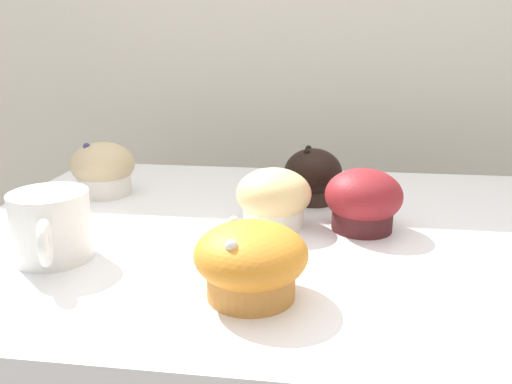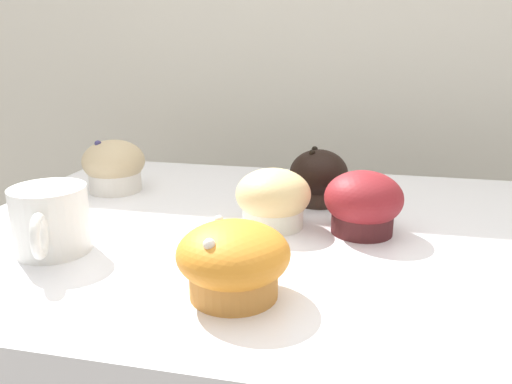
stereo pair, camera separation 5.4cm
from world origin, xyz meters
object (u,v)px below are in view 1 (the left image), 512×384
object	(u,v)px
muffin_back_left	(103,169)
muffin_front_left	(251,261)
muffin_front_center	(363,200)
coffee_cup	(51,224)
muffin_back_right	(274,198)
muffin_front_right	(313,177)

from	to	relation	value
muffin_back_left	muffin_front_left	world-z (taller)	muffin_back_left
muffin_front_center	muffin_back_left	distance (m)	0.42
muffin_front_left	coffee_cup	world-z (taller)	coffee_cup
muffin_back_right	muffin_front_left	distance (m)	0.20
muffin_back_left	muffin_front_left	bearing A→B (deg)	-46.88
muffin_front_center	muffin_front_right	distance (m)	0.13
muffin_back_left	muffin_front_center	bearing A→B (deg)	-14.63
muffin_back_left	muffin_front_left	distance (m)	0.42
muffin_front_right	muffin_back_left	bearing A→B (deg)	-178.76
muffin_front_center	muffin_front_left	world-z (taller)	muffin_front_center
muffin_front_center	muffin_front_right	size ratio (longest dim) A/B	1.13
muffin_front_left	muffin_back_right	bearing A→B (deg)	89.39
muffin_front_center	coffee_cup	world-z (taller)	muffin_front_center
muffin_front_center	muffin_front_left	xyz separation A→B (m)	(-0.12, -0.20, -0.00)
muffin_front_right	muffin_front_left	bearing A→B (deg)	-99.35
muffin_front_center	coffee_cup	distance (m)	0.39
muffin_front_left	muffin_front_center	bearing A→B (deg)	58.93
muffin_front_center	muffin_front_left	bearing A→B (deg)	-121.07
muffin_front_center	coffee_cup	xyz separation A→B (m)	(-0.36, -0.14, 0.00)
muffin_front_right	muffin_front_center	bearing A→B (deg)	-58.77
muffin_back_left	coffee_cup	bearing A→B (deg)	-78.85
coffee_cup	muffin_back_left	bearing A→B (deg)	101.15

